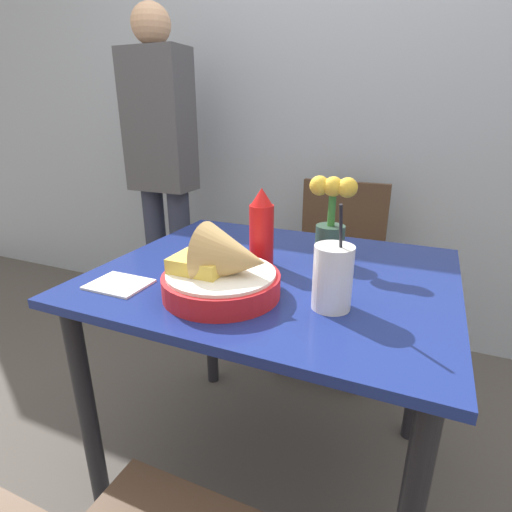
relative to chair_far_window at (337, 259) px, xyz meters
name	(u,v)px	position (x,y,z in m)	size (l,w,h in m)	color
ground_plane	(271,468)	(-0.02, -0.79, -0.50)	(12.00, 12.00, 0.00)	#4C4742
wall_window	(360,80)	(-0.02, 0.31, 0.80)	(7.00, 0.06, 2.60)	#9EA8B7
dining_table	(274,307)	(-0.02, -0.79, 0.12)	(0.96, 0.81, 0.74)	navy
chair_far_window	(337,259)	(0.00, 0.00, 0.00)	(0.40, 0.40, 0.86)	#473323
food_basket	(225,272)	(-0.07, -0.99, 0.30)	(0.29, 0.29, 0.18)	red
ketchup_bottle	(262,229)	(-0.07, -0.76, 0.34)	(0.07, 0.07, 0.23)	red
drink_cup	(332,279)	(0.18, -0.94, 0.30)	(0.09, 0.09, 0.25)	silver
flower_vase	(331,221)	(0.11, -0.66, 0.36)	(0.14, 0.09, 0.25)	#2D4738
napkin	(119,284)	(-0.35, -1.04, 0.24)	(0.15, 0.12, 0.01)	white
person_standing	(162,160)	(-0.89, -0.09, 0.43)	(0.32, 0.18, 1.62)	#2D3347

